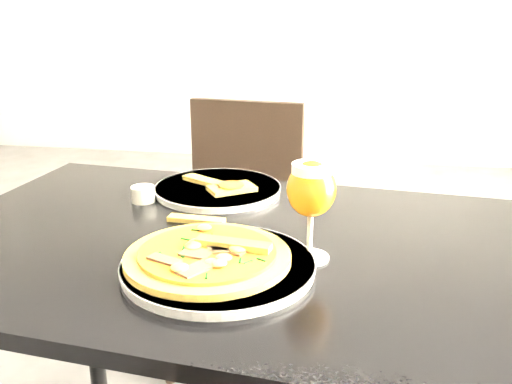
% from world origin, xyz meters
% --- Properties ---
extents(dining_table, '(1.28, 0.92, 0.75)m').
position_xyz_m(dining_table, '(0.29, -0.32, 0.66)').
color(dining_table, black).
rests_on(dining_table, ground).
extents(chair_far, '(0.44, 0.44, 0.88)m').
position_xyz_m(chair_far, '(0.17, 0.40, 0.48)').
color(chair_far, black).
rests_on(chair_far, ground).
extents(plate_main, '(0.37, 0.37, 0.02)m').
position_xyz_m(plate_main, '(0.31, -0.45, 0.76)').
color(plate_main, white).
rests_on(plate_main, dining_table).
extents(pizza, '(0.29, 0.29, 0.03)m').
position_xyz_m(pizza, '(0.29, -0.45, 0.78)').
color(pizza, '#A57B27').
rests_on(pizza, plate_main).
extents(plate_second, '(0.39, 0.39, 0.02)m').
position_xyz_m(plate_second, '(0.21, -0.04, 0.76)').
color(plate_second, white).
rests_on(plate_second, dining_table).
extents(crust_scraps, '(0.20, 0.15, 0.02)m').
position_xyz_m(crust_scraps, '(0.23, -0.05, 0.77)').
color(crust_scraps, '#A57B27').
rests_on(crust_scraps, plate_second).
extents(loose_crust, '(0.12, 0.04, 0.01)m').
position_xyz_m(loose_crust, '(0.21, -0.24, 0.76)').
color(loose_crust, '#A57B27').
rests_on(loose_crust, dining_table).
extents(sauce_cup, '(0.06, 0.06, 0.04)m').
position_xyz_m(sauce_cup, '(0.06, -0.14, 0.77)').
color(sauce_cup, beige).
rests_on(sauce_cup, dining_table).
extents(beer_glass, '(0.09, 0.09, 0.18)m').
position_xyz_m(beer_glass, '(0.46, -0.38, 0.88)').
color(beer_glass, silver).
rests_on(beer_glass, dining_table).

